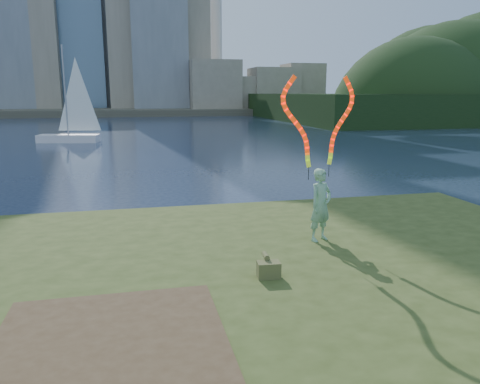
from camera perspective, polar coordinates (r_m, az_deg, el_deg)
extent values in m
plane|color=#19253F|center=(10.48, -2.16, -11.50)|extent=(320.00, 320.00, 0.00)
cube|color=#354418|center=(8.23, 1.24, -17.33)|extent=(20.00, 18.00, 0.30)
cube|color=#354418|center=(8.37, 0.73, -14.86)|extent=(17.00, 15.00, 0.30)
cube|color=#354418|center=(8.43, 0.41, -12.75)|extent=(14.00, 12.00, 0.30)
cube|color=#47331E|center=(7.12, -15.48, -16.74)|extent=(3.20, 3.00, 0.02)
cube|color=#4E4939|center=(104.53, -12.08, 9.79)|extent=(320.00, 40.00, 1.20)
cube|color=black|center=(89.72, 26.76, 9.36)|extent=(70.00, 42.00, 4.00)
imported|color=#206F3C|center=(10.94, 9.81, -1.57)|extent=(0.73, 0.63, 1.69)
cylinder|color=black|center=(10.63, 8.36, 2.28)|extent=(0.02, 0.02, 0.30)
cylinder|color=black|center=(11.13, 10.78, 2.62)|extent=(0.02, 0.02, 0.30)
cube|color=brown|center=(8.84, 3.51, -9.43)|extent=(0.44, 0.31, 0.30)
cylinder|color=brown|center=(8.95, 3.16, -7.77)|extent=(0.12, 0.29, 0.10)
cube|color=white|center=(43.00, -20.16, 6.11)|extent=(5.27, 2.59, 0.71)
cylinder|color=gray|center=(42.82, -20.54, 11.35)|extent=(0.14, 0.14, 7.67)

